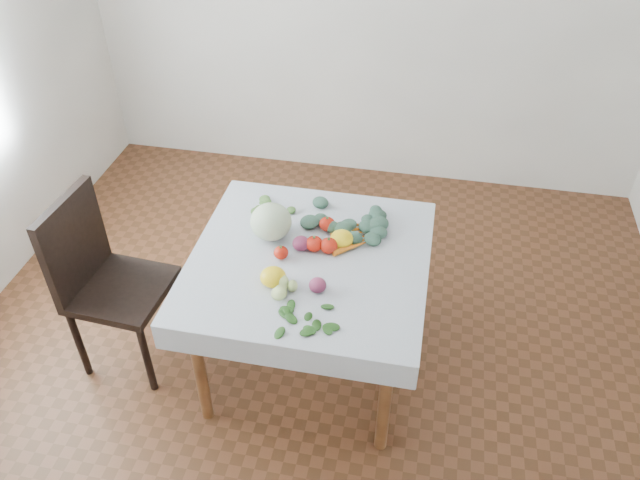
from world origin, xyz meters
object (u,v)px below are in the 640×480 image
object	(u,v)px
table	(309,274)
chair	(102,274)
carrot_bunch	(354,236)
cabbage	(271,222)
heirloom_back	(342,239)

from	to	relation	value
table	chair	world-z (taller)	chair
carrot_bunch	table	bearing A→B (deg)	-134.46
cabbage	heirloom_back	size ratio (longest dim) A/B	1.81
chair	carrot_bunch	bearing A→B (deg)	14.09
cabbage	table	bearing A→B (deg)	-29.47
heirloom_back	carrot_bunch	xyz separation A→B (m)	(0.05, 0.06, -0.02)
carrot_bunch	cabbage	bearing A→B (deg)	-170.79
heirloom_back	table	bearing A→B (deg)	-137.24
chair	heirloom_back	size ratio (longest dim) A/B	8.96
heirloom_back	carrot_bunch	distance (m)	0.08
heirloom_back	chair	bearing A→B (deg)	-168.23
table	cabbage	xyz separation A→B (m)	(-0.22, 0.12, 0.19)
chair	heirloom_back	bearing A→B (deg)	11.77
cabbage	chair	bearing A→B (deg)	-163.64
table	cabbage	bearing A→B (deg)	150.53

